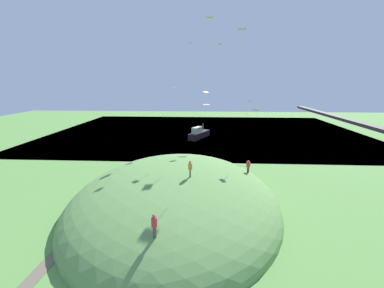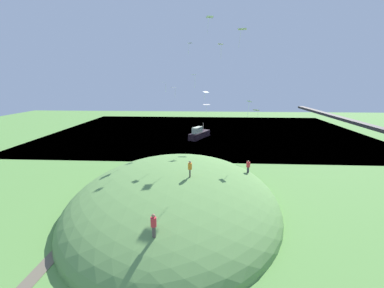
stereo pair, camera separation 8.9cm
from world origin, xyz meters
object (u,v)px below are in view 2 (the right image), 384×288
kite_0 (206,92)px  kite_7 (194,76)px  kite_4 (256,110)px  kite_10 (164,83)px  kite_2 (190,44)px  person_walking_path (190,167)px  kite_6 (207,105)px  person_on_hilltop (248,165)px  kite_1 (242,30)px  kite_9 (174,88)px  kite_8 (210,18)px  boat_on_lake (199,134)px  kite_3 (249,103)px  kite_5 (221,45)px  person_with_child (154,223)px

kite_0 → kite_7: size_ratio=0.77×
kite_4 → kite_10: size_ratio=0.91×
kite_2 → kite_7: size_ratio=1.00×
person_walking_path → kite_6: bearing=177.0°
person_on_hilltop → kite_1: 17.16m
kite_6 → kite_9: bearing=-111.3°
kite_6 → kite_8: (7.05, 0.25, 10.97)m
boat_on_lake → kite_8: bearing=30.0°
kite_9 → kite_3: bearing=50.0°
boat_on_lake → kite_2: bearing=22.9°
kite_5 → kite_8: (6.06, -1.64, 2.29)m
boat_on_lake → kite_7: (24.34, -0.04, 12.93)m
kite_3 → kite_9: kite_9 is taller
boat_on_lake → kite_2: 25.76m
person_walking_path → person_with_child: person_walking_path is taller
boat_on_lake → kite_10: kite_10 is taller
kite_0 → kite_2: size_ratio=0.77×
person_walking_path → kite_0: bearing=177.2°
person_walking_path → kite_0: kite_0 is taller
kite_5 → kite_7: size_ratio=1.17×
kite_10 → person_walking_path: bearing=18.4°
boat_on_lake → kite_1: kite_1 is taller
kite_0 → kite_3: (6.17, 5.58, -1.02)m
person_on_hilltop → kite_8: (-3.02, -4.98, 17.39)m
person_on_hilltop → kite_0: (-9.28, -5.36, 8.37)m
kite_0 → kite_9: (-2.87, -5.22, 0.58)m
person_walking_path → kite_4: 19.64m
kite_3 → kite_2: bearing=-135.1°
kite_5 → kite_8: bearing=-15.2°
person_with_child → person_walking_path: bearing=-74.2°
kite_1 → kite_9: kite_1 is taller
kite_4 → kite_5: size_ratio=0.68×
kite_0 → kite_7: (3.71, -1.62, 2.34)m
person_with_child → kite_7: 22.68m
person_with_child → kite_10: bearing=-55.3°
kite_6 → kite_3: bearing=38.0°
kite_9 → kite_10: (3.38, -0.97, 0.84)m
kite_6 → kite_1: bearing=41.8°
kite_3 → kite_5: bearing=-149.3°
person_with_child → kite_3: size_ratio=0.89×
kite_3 → kite_6: bearing=-142.0°
kite_1 → kite_10: bearing=-108.7°
kite_9 → kite_10: bearing=-16.1°
person_walking_path → person_with_child: 9.39m
kite_0 → kite_6: size_ratio=0.95×
kite_6 → kite_5: bearing=62.5°
kite_8 → person_on_hilltop: bearing=58.8°
kite_0 → kite_10: size_ratio=0.88×
kite_8 → boat_on_lake: bearing=-175.8°
kite_0 → kite_8: size_ratio=0.71×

